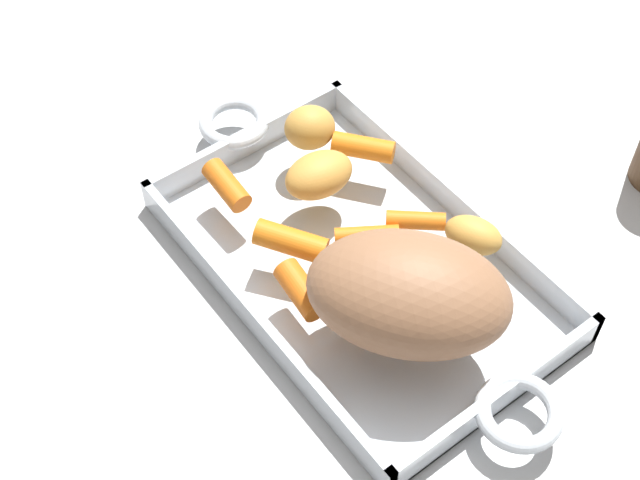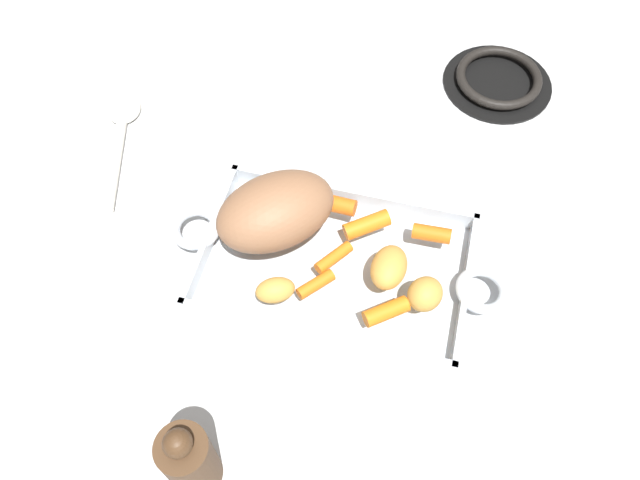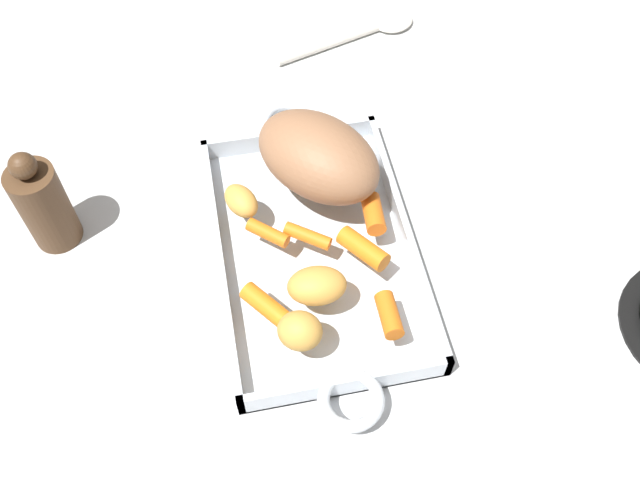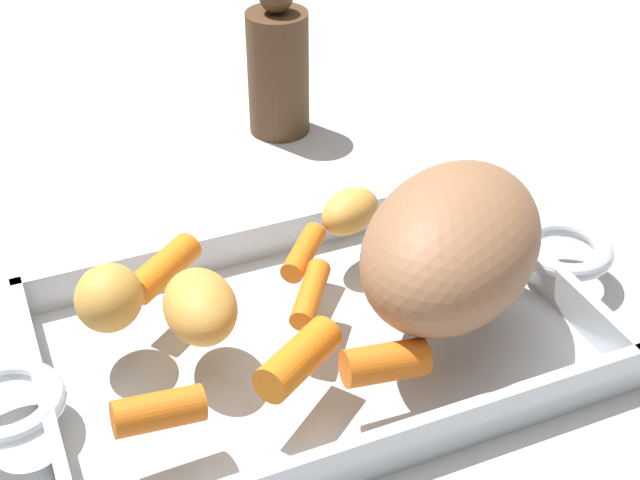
{
  "view_description": "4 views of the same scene",
  "coord_description": "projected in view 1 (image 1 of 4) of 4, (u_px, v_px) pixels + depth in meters",
  "views": [
    {
      "loc": [
        0.35,
        -0.31,
        0.64
      ],
      "look_at": [
        -0.02,
        -0.03,
        0.04
      ],
      "focal_mm": 51.21,
      "sensor_mm": 36.0,
      "label": 1
    },
    {
      "loc": [
        -0.08,
        0.41,
        0.75
      ],
      "look_at": [
        0.02,
        -0.01,
        0.05
      ],
      "focal_mm": 36.4,
      "sensor_mm": 36.0,
      "label": 2
    },
    {
      "loc": [
        -0.44,
        0.08,
        0.69
      ],
      "look_at": [
        -0.02,
        -0.0,
        0.05
      ],
      "focal_mm": 39.51,
      "sensor_mm": 36.0,
      "label": 3
    },
    {
      "loc": [
        -0.17,
        -0.41,
        0.4
      ],
      "look_at": [
        0.01,
        0.02,
        0.07
      ],
      "focal_mm": 51.22,
      "sensor_mm": 36.0,
      "label": 4
    }
  ],
  "objects": [
    {
      "name": "ground_plane",
      "position": [
        358.0,
        269.0,
        0.79
      ],
      "size": [
        1.93,
        1.93,
        0.0
      ],
      "primitive_type": "plane",
      "color": "silver"
    },
    {
      "name": "roasting_dish",
      "position": [
        359.0,
        262.0,
        0.78
      ],
      "size": [
        0.45,
        0.22,
        0.03
      ],
      "color": "silver",
      "rests_on": "ground_plane"
    },
    {
      "name": "pork_roast",
      "position": [
        409.0,
        294.0,
        0.68
      ],
      "size": [
        0.19,
        0.18,
        0.08
      ],
      "primitive_type": "ellipsoid",
      "rotation": [
        0.0,
        0.0,
        0.71
      ],
      "color": "#956646",
      "rests_on": "roasting_dish"
    },
    {
      "name": "baby_carrot_long",
      "position": [
        365.0,
        233.0,
        0.76
      ],
      "size": [
        0.04,
        0.05,
        0.02
      ],
      "primitive_type": "cylinder",
      "rotation": [
        1.61,
        0.0,
        5.68
      ],
      "color": "orange",
      "rests_on": "roasting_dish"
    },
    {
      "name": "baby_carrot_southeast",
      "position": [
        291.0,
        241.0,
        0.75
      ],
      "size": [
        0.06,
        0.05,
        0.03
      ],
      "primitive_type": "cylinder",
      "rotation": [
        1.65,
        0.0,
        2.18
      ],
      "color": "orange",
      "rests_on": "roasting_dish"
    },
    {
      "name": "baby_carrot_short",
      "position": [
        363.0,
        147.0,
        0.82
      ],
      "size": [
        0.06,
        0.05,
        0.02
      ],
      "primitive_type": "cylinder",
      "rotation": [
        1.58,
        0.0,
        5.37
      ],
      "color": "orange",
      "rests_on": "roasting_dish"
    },
    {
      "name": "baby_carrot_center_right",
      "position": [
        227.0,
        185.0,
        0.79
      ],
      "size": [
        0.05,
        0.02,
        0.03
      ],
      "primitive_type": "cylinder",
      "rotation": [
        1.47,
        0.0,
        4.69
      ],
      "color": "orange",
      "rests_on": "roasting_dish"
    },
    {
      "name": "baby_carrot_northwest",
      "position": [
        416.0,
        220.0,
        0.77
      ],
      "size": [
        0.04,
        0.05,
        0.02
      ],
      "primitive_type": "cylinder",
      "rotation": [
        1.58,
        0.0,
        5.57
      ],
      "color": "orange",
      "rests_on": "roasting_dish"
    },
    {
      "name": "baby_carrot_northeast",
      "position": [
        301.0,
        290.0,
        0.72
      ],
      "size": [
        0.05,
        0.03,
        0.03
      ],
      "primitive_type": "cylinder",
      "rotation": [
        1.49,
        0.0,
        4.63
      ],
      "color": "orange",
      "rests_on": "roasting_dish"
    },
    {
      "name": "potato_whole",
      "position": [
        319.0,
        175.0,
        0.79
      ],
      "size": [
        0.05,
        0.07,
        0.04
      ],
      "primitive_type": "ellipsoid",
      "rotation": [
        0.0,
        0.0,
        1.48
      ],
      "color": "gold",
      "rests_on": "roasting_dish"
    },
    {
      "name": "potato_corner",
      "position": [
        473.0,
        235.0,
        0.75
      ],
      "size": [
        0.06,
        0.05,
        0.03
      ],
      "primitive_type": "ellipsoid",
      "rotation": [
        0.0,
        0.0,
        3.6
      ],
      "color": "gold",
      "rests_on": "roasting_dish"
    },
    {
      "name": "potato_near_roast",
      "position": [
        310.0,
        128.0,
        0.82
      ],
      "size": [
        0.06,
        0.06,
        0.04
      ],
      "primitive_type": "ellipsoid",
      "rotation": [
        0.0,
        0.0,
        5.84
      ],
      "color": "gold",
      "rests_on": "roasting_dish"
    }
  ]
}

